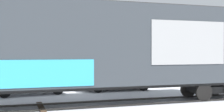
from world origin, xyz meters
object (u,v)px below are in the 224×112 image
at_px(flagpole, 39,18).
at_px(parked_car_black, 116,77).
at_px(freight_car, 97,46).
at_px(parked_car_silver, 28,80).

bearing_deg(flagpole, parked_car_black, -63.81).
bearing_deg(freight_car, parked_car_silver, 123.93).
relative_size(flagpole, parked_car_black, 2.08).
relative_size(freight_car, flagpole, 1.92).
distance_m(freight_car, parked_car_silver, 5.82).
bearing_deg(parked_car_black, freight_car, -116.93).
height_order(flagpole, parked_car_black, flagpole).
xyz_separation_m(parked_car_silver, parked_car_black, (5.58, 0.37, 0.04)).
relative_size(freight_car, parked_car_silver, 3.82).
distance_m(flagpole, parked_car_silver, 10.58).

